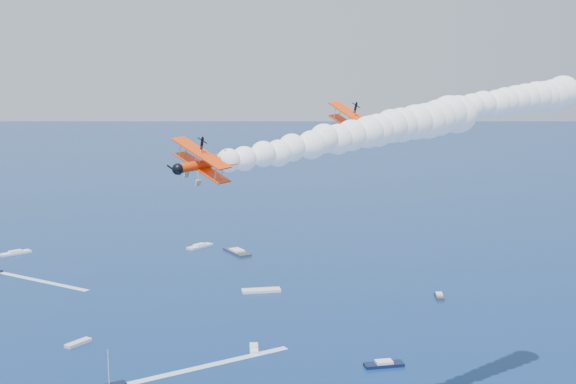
{
  "coord_description": "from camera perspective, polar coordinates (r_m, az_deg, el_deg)",
  "views": [
    {
      "loc": [
        1.7,
        -63.87,
        61.41
      ],
      "look_at": [
        6.08,
        22.5,
        47.56
      ],
      "focal_mm": 45.17,
      "sensor_mm": 36.0,
      "label": 1
    }
  ],
  "objects": [
    {
      "name": "biplane_lead",
      "position": [
        97.64,
        5.28,
        5.24
      ],
      "size": [
        12.22,
        13.08,
        8.86
      ],
      "primitive_type": null,
      "rotation": [
        -0.38,
        0.07,
        3.72
      ],
      "color": "#FF3705"
    },
    {
      "name": "biplane_trail",
      "position": [
        77.03,
        -6.68,
        2.19
      ],
      "size": [
        11.76,
        12.2,
        7.93
      ],
      "primitive_type": null,
      "rotation": [
        -0.32,
        0.07,
        3.85
      ],
      "color": "#F73705"
    },
    {
      "name": "smoke_trail_lead",
      "position": [
        115.6,
        14.77,
        6.5
      ],
      "size": [
        52.06,
        48.24,
        9.42
      ],
      "primitive_type": null,
      "rotation": [
        0.0,
        0.0,
        3.72
      ],
      "color": "white"
    },
    {
      "name": "smoke_trail_trail",
      "position": [
        93.98,
        5.67,
        4.59
      ],
      "size": [
        52.21,
        51.69,
        9.42
      ],
      "primitive_type": null,
      "rotation": [
        0.0,
        0.0,
        3.85
      ],
      "color": "white"
    },
    {
      "name": "spectator_boats",
      "position": [
        190.58,
        -2.87,
        -9.6
      ],
      "size": [
        229.68,
        180.95,
        0.7
      ],
      "color": "black",
      "rests_on": "ground"
    },
    {
      "name": "boat_wakes",
      "position": [
        163.37,
        -2.94,
        -12.98
      ],
      "size": [
        169.96,
        142.36,
        0.04
      ],
      "color": "white",
      "rests_on": "ground"
    }
  ]
}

